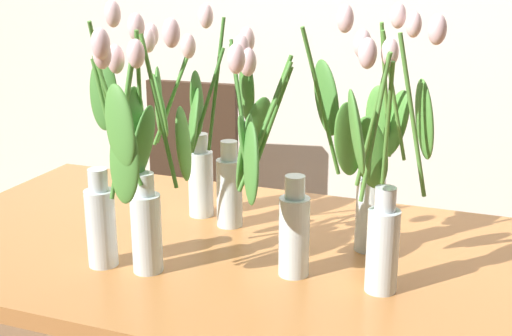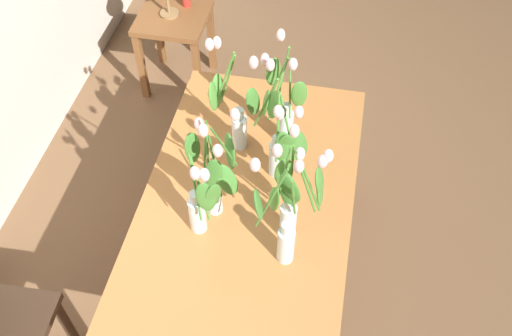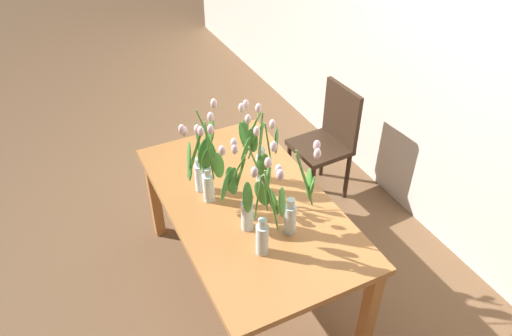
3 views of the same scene
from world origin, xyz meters
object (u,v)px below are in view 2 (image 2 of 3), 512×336
dining_table (246,217)px  tulip_vase_3 (294,200)px  side_table (174,31)px  tulip_vase_1 (200,208)px  tulip_vase_4 (278,143)px  tulip_vase_2 (282,107)px  tulip_vase_0 (232,116)px  tulip_vase_5 (214,177)px  tulip_vase_6 (284,221)px  pillar_candle (186,0)px

dining_table → tulip_vase_3: size_ratio=2.83×
dining_table → side_table: 1.71m
tulip_vase_1 → tulip_vase_3: 0.36m
dining_table → tulip_vase_4: (0.17, -0.10, 0.31)m
tulip_vase_2 → tulip_vase_4: 0.21m
tulip_vase_0 → dining_table: bearing=-158.4°
tulip_vase_2 → tulip_vase_3: size_ratio=1.01×
tulip_vase_4 → dining_table: bearing=149.3°
tulip_vase_1 → tulip_vase_4: (0.35, -0.24, 0.04)m
tulip_vase_3 → tulip_vase_5: 0.33m
tulip_vase_1 → tulip_vase_6: 0.33m
tulip_vase_4 → side_table: bearing=33.9°
tulip_vase_3 → tulip_vase_4: bearing=21.3°
tulip_vase_5 → side_table: 1.78m
tulip_vase_2 → tulip_vase_5: size_ratio=1.00×
side_table → dining_table: bearing=-152.2°
tulip_vase_1 → tulip_vase_6: tulip_vase_6 is taller
dining_table → side_table: bearing=27.8°
tulip_vase_1 → side_table: tulip_vase_1 is taller
tulip_vase_4 → tulip_vase_1: bearing=145.1°
dining_table → side_table: dining_table is taller
tulip_vase_1 → side_table: bearing=21.1°
tulip_vase_0 → tulip_vase_5: bearing=-177.3°
tulip_vase_0 → pillar_candle: bearing=24.9°
tulip_vase_0 → tulip_vase_1: tulip_vase_0 is taller
side_table → tulip_vase_1: bearing=-158.9°
tulip_vase_2 → dining_table: bearing=167.5°
tulip_vase_0 → tulip_vase_2: 0.23m
dining_table → tulip_vase_6: tulip_vase_6 is taller
tulip_vase_6 → tulip_vase_4: bearing=12.9°
tulip_vase_0 → tulip_vase_5: size_ratio=1.01×
tulip_vase_3 → tulip_vase_6: tulip_vase_6 is taller
tulip_vase_2 → pillar_candle: bearing=33.2°
tulip_vase_4 → tulip_vase_2: bearing=4.8°
tulip_vase_1 → tulip_vase_4: size_ratio=0.89×
dining_table → tulip_vase_1: (-0.18, 0.14, 0.27)m
tulip_vase_0 → pillar_candle: 1.46m
tulip_vase_6 → pillar_candle: tulip_vase_6 is taller
tulip_vase_4 → tulip_vase_0: bearing=55.3°
tulip_vase_2 → tulip_vase_4: bearing=-175.2°
tulip_vase_0 → tulip_vase_6: (-0.53, -0.32, 0.03)m
tulip_vase_6 → side_table: 2.03m
tulip_vase_4 → side_table: size_ratio=1.06×
dining_table → tulip_vase_6: 0.41m
tulip_vase_5 → pillar_candle: (1.68, 0.62, -0.38)m
tulip_vase_3 → pillar_candle: (1.73, 0.94, -0.38)m
tulip_vase_0 → side_table: size_ratio=1.05×
tulip_vase_0 → tulip_vase_6: bearing=-149.2°
tulip_vase_1 → side_table: 1.87m
tulip_vase_5 → side_table: bearing=23.6°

